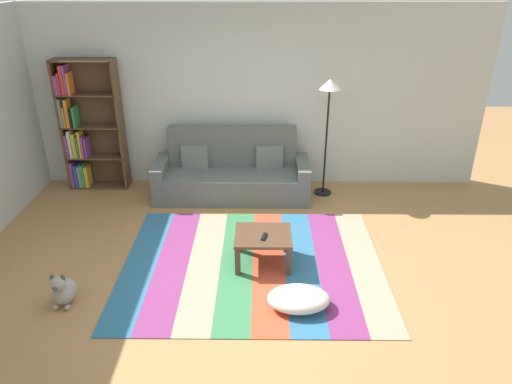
% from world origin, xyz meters
% --- Properties ---
extents(ground_plane, '(14.00, 14.00, 0.00)m').
position_xyz_m(ground_plane, '(0.00, 0.00, 0.00)').
color(ground_plane, '#B27F4C').
extents(back_wall, '(6.80, 0.10, 2.70)m').
position_xyz_m(back_wall, '(0.00, 2.55, 1.35)').
color(back_wall, silver).
rests_on(back_wall, ground_plane).
extents(rug, '(2.99, 2.45, 0.01)m').
position_xyz_m(rug, '(-0.05, 0.15, 0.01)').
color(rug, teal).
rests_on(rug, ground_plane).
extents(couch, '(2.26, 0.80, 1.00)m').
position_xyz_m(couch, '(-0.38, 2.02, 0.34)').
color(couch, '#59605B').
rests_on(couch, ground_plane).
extents(bookshelf, '(0.90, 0.28, 1.96)m').
position_xyz_m(bookshelf, '(-2.60, 2.31, 0.93)').
color(bookshelf, brown).
rests_on(bookshelf, ground_plane).
extents(coffee_table, '(0.65, 0.55, 0.38)m').
position_xyz_m(coffee_table, '(0.07, 0.19, 0.32)').
color(coffee_table, '#513826').
rests_on(coffee_table, rug).
extents(pouf, '(0.64, 0.44, 0.20)m').
position_xyz_m(pouf, '(0.43, -0.61, 0.11)').
color(pouf, white).
rests_on(pouf, rug).
extents(dog, '(0.22, 0.35, 0.40)m').
position_xyz_m(dog, '(-1.96, -0.56, 0.16)').
color(dog, '#9E998E').
rests_on(dog, ground_plane).
extents(standing_lamp, '(0.32, 0.32, 1.74)m').
position_xyz_m(standing_lamp, '(0.99, 2.08, 1.45)').
color(standing_lamp, black).
rests_on(standing_lamp, ground_plane).
extents(tv_remote, '(0.08, 0.16, 0.02)m').
position_xyz_m(tv_remote, '(0.08, 0.12, 0.40)').
color(tv_remote, black).
rests_on(tv_remote, coffee_table).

